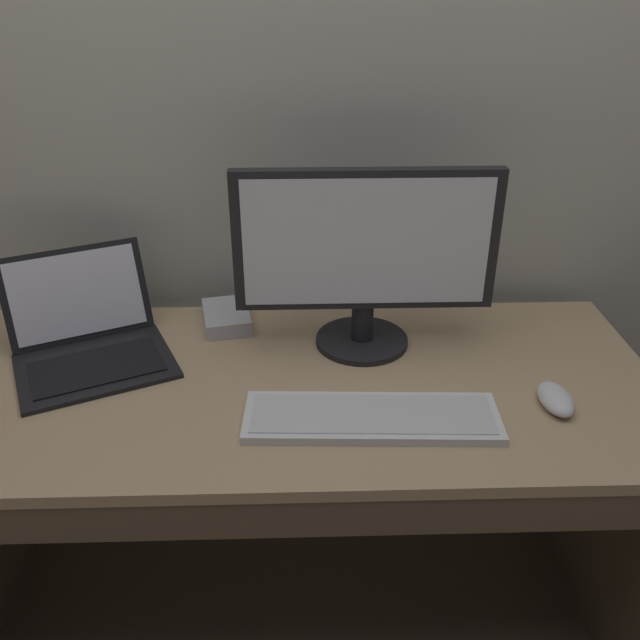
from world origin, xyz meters
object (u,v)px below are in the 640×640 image
object	(u,v)px
computer_mouse	(556,399)
external_drive_box	(227,317)
external_monitor	(365,254)
laptop_black	(89,339)
wired_keyboard	(372,417)

from	to	relation	value
computer_mouse	external_drive_box	size ratio (longest dim) A/B	0.73
external_monitor	computer_mouse	distance (m)	0.48
laptop_black	external_drive_box	bearing A→B (deg)	26.40
laptop_black	computer_mouse	distance (m)	0.99
laptop_black	computer_mouse	bearing A→B (deg)	-12.84
external_monitor	external_drive_box	xyz separation A→B (m)	(-0.32, 0.12, -0.21)
computer_mouse	laptop_black	bearing A→B (deg)	165.81
external_drive_box	computer_mouse	bearing A→B (deg)	-28.14
external_monitor	external_drive_box	world-z (taller)	external_monitor
wired_keyboard	computer_mouse	bearing A→B (deg)	5.84
external_monitor	wired_keyboard	distance (m)	0.36
wired_keyboard	external_drive_box	xyz separation A→B (m)	(-0.31, 0.40, 0.01)
external_monitor	wired_keyboard	bearing A→B (deg)	-91.33
external_drive_box	external_monitor	bearing A→B (deg)	-19.99
laptop_black	wired_keyboard	world-z (taller)	laptop_black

